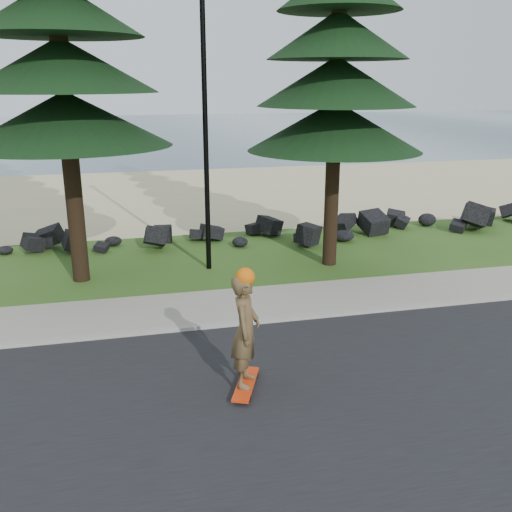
# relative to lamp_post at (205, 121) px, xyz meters

# --- Properties ---
(ground) EXTENTS (160.00, 160.00, 0.00)m
(ground) POSITION_rel_lamp_post_xyz_m (0.00, -3.20, -4.13)
(ground) COLOR #305019
(ground) RESTS_ON ground
(road) EXTENTS (160.00, 7.00, 0.02)m
(road) POSITION_rel_lamp_post_xyz_m (0.00, -7.70, -4.12)
(road) COLOR black
(road) RESTS_ON ground
(kerb) EXTENTS (160.00, 0.20, 0.10)m
(kerb) POSITION_rel_lamp_post_xyz_m (0.00, -4.10, -4.08)
(kerb) COLOR #A19B91
(kerb) RESTS_ON ground
(sidewalk) EXTENTS (160.00, 2.00, 0.08)m
(sidewalk) POSITION_rel_lamp_post_xyz_m (0.00, -3.00, -4.09)
(sidewalk) COLOR gray
(sidewalk) RESTS_ON ground
(beach_sand) EXTENTS (160.00, 15.00, 0.01)m
(beach_sand) POSITION_rel_lamp_post_xyz_m (0.00, 11.30, -4.13)
(beach_sand) COLOR beige
(beach_sand) RESTS_ON ground
(ocean) EXTENTS (160.00, 58.00, 0.01)m
(ocean) POSITION_rel_lamp_post_xyz_m (0.00, 47.80, -4.13)
(ocean) COLOR #314C5E
(ocean) RESTS_ON ground
(seawall_boulders) EXTENTS (60.00, 2.40, 1.10)m
(seawall_boulders) POSITION_rel_lamp_post_xyz_m (0.00, 2.40, -4.13)
(seawall_boulders) COLOR black
(seawall_boulders) RESTS_ON ground
(lamp_post) EXTENTS (0.25, 0.14, 8.14)m
(lamp_post) POSITION_rel_lamp_post_xyz_m (0.00, 0.00, 0.00)
(lamp_post) COLOR black
(lamp_post) RESTS_ON ground
(skateboarder) EXTENTS (0.72, 1.22, 2.22)m
(skateboarder) POSITION_rel_lamp_post_xyz_m (-0.39, -6.81, -3.02)
(skateboarder) COLOR red
(skateboarder) RESTS_ON ground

